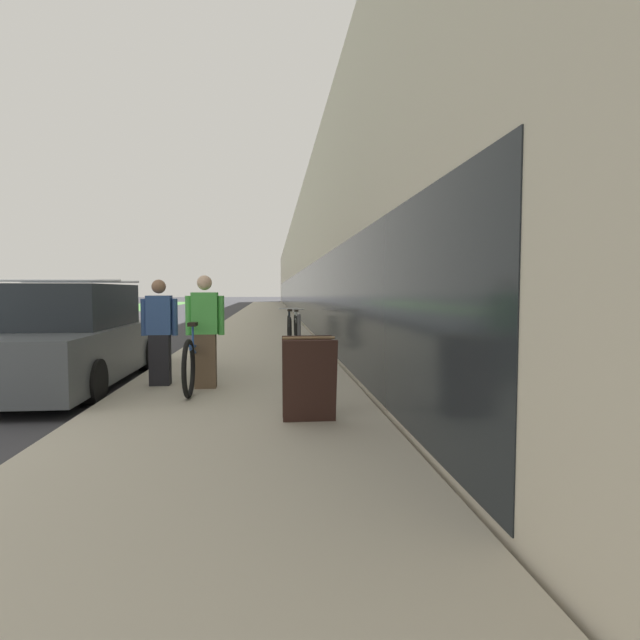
{
  "coord_description": "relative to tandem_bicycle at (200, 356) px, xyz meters",
  "views": [
    {
      "loc": [
        5.6,
        -5.01,
        1.49
      ],
      "look_at": [
        7.35,
        12.9,
        0.42
      ],
      "focal_mm": 28.0,
      "sensor_mm": 36.0,
      "label": 1
    }
  ],
  "objects": [
    {
      "name": "sidewalk_slab",
      "position": [
        0.61,
        18.45,
        -0.46
      ],
      "size": [
        3.41,
        70.0,
        0.1
      ],
      "color": "#B2AA99",
      "rests_on": "ground"
    },
    {
      "name": "storefront_facade",
      "position": [
        7.35,
        26.45,
        2.41
      ],
      "size": [
        10.01,
        70.0,
        5.85
      ],
      "color": "beige",
      "rests_on": "ground"
    },
    {
      "name": "lawn_strip",
      "position": [
        -10.98,
        22.45,
        -0.49
      ],
      "size": [
        5.21,
        70.0,
        0.03
      ],
      "color": "#518E42",
      "rests_on": "ground"
    },
    {
      "name": "tandem_bicycle",
      "position": [
        0.0,
        0.0,
        0.0
      ],
      "size": [
        0.52,
        2.9,
        0.96
      ],
      "color": "black",
      "rests_on": "sidewalk_slab"
    },
    {
      "name": "person_rider",
      "position": [
        0.13,
        -0.37,
        0.4
      ],
      "size": [
        0.54,
        0.21,
        1.6
      ],
      "color": "brown",
      "rests_on": "sidewalk_slab"
    },
    {
      "name": "person_bystander",
      "position": [
        -0.56,
        -0.1,
        0.37
      ],
      "size": [
        0.53,
        0.21,
        1.55
      ],
      "color": "black",
      "rests_on": "sidewalk_slab"
    },
    {
      "name": "bike_rack_hoop",
      "position": [
        1.71,
        4.14,
        0.11
      ],
      "size": [
        0.05,
        0.6,
        0.84
      ],
      "color": "#4C4C51",
      "rests_on": "sidewalk_slab"
    },
    {
      "name": "cruiser_bike_nearest",
      "position": [
        1.52,
        5.13,
        -0.02
      ],
      "size": [
        0.52,
        1.69,
        0.93
      ],
      "color": "black",
      "rests_on": "sidewalk_slab"
    },
    {
      "name": "cruiser_bike_middle",
      "position": [
        1.79,
        7.23,
        -0.05
      ],
      "size": [
        0.52,
        1.68,
        0.83
      ],
      "color": "black",
      "rests_on": "sidewalk_slab"
    },
    {
      "name": "sandwich_board_sign",
      "position": [
        1.46,
        -2.27,
        0.04
      ],
      "size": [
        0.56,
        0.56,
        0.9
      ],
      "color": "#331E19",
      "rests_on": "sidewalk_slab"
    },
    {
      "name": "parked_sedan_curbside",
      "position": [
        -2.08,
        0.55,
        0.21
      ],
      "size": [
        1.87,
        4.67,
        1.66
      ],
      "color": "#4C5156",
      "rests_on": "ground"
    }
  ]
}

